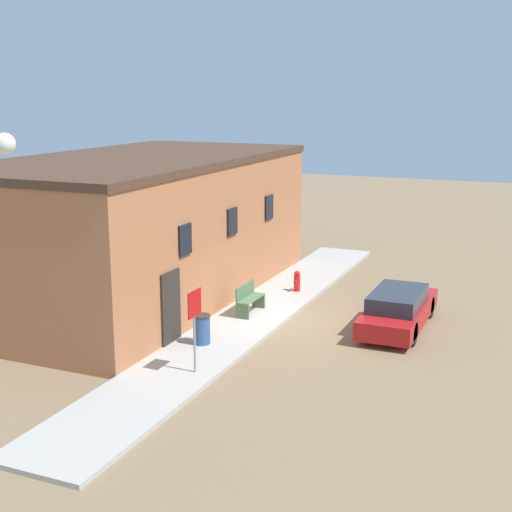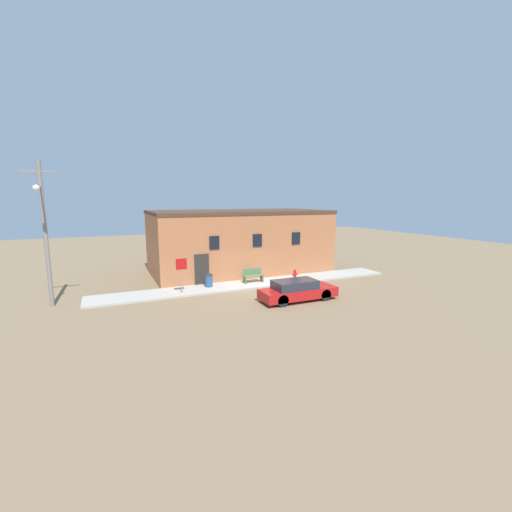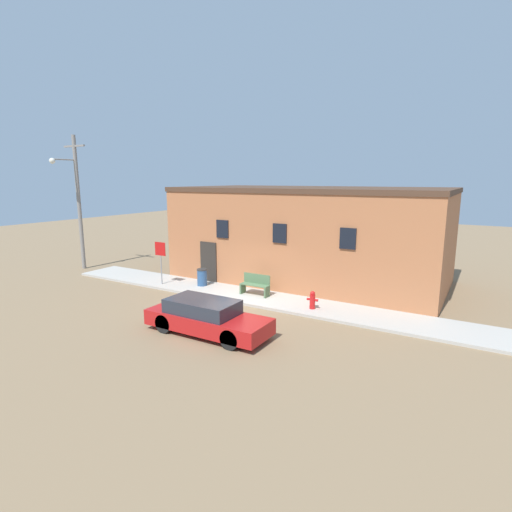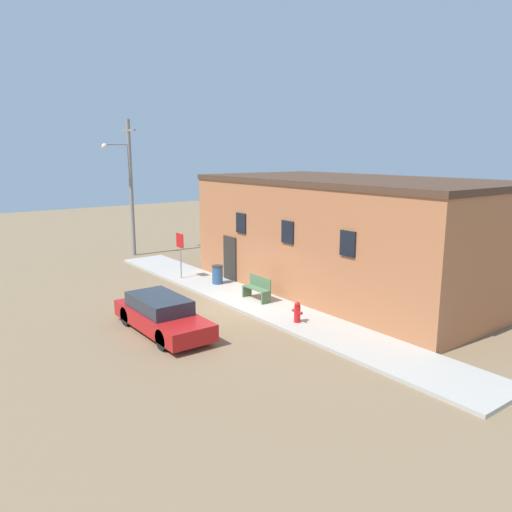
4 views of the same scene
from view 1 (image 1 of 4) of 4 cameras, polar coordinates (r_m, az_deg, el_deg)
ground_plane at (r=22.65m, az=2.43°, el=-5.33°), size 80.00×80.00×0.00m
sidewalk at (r=23.04m, az=-0.26°, el=-4.84°), size 21.25×2.31×0.12m
brick_building at (r=25.32m, az=-9.18°, el=2.31°), size 13.93×7.13×4.98m
fire_hydrant at (r=25.63m, az=3.30°, el=-2.00°), size 0.48×0.23×0.76m
stop_sign at (r=18.03m, az=-4.95°, el=-4.75°), size 0.68×0.06×2.17m
bench at (r=23.06m, az=-0.56°, el=-3.47°), size 1.38×0.44×0.97m
trash_bin at (r=20.39m, az=-4.38°, el=-5.85°), size 0.51×0.51×0.85m
parked_car at (r=22.38m, az=11.31°, el=-4.19°), size 4.59×1.63×1.23m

